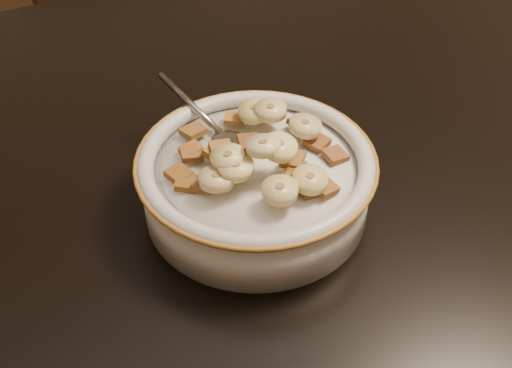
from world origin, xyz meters
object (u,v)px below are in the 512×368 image
table (382,123)px  chair (158,66)px  cereal_bowl (256,187)px  spoon (233,145)px

table → chair: bearing=95.6°
table → chair: 0.73m
chair → cereal_bowl: (-0.16, -0.75, 0.32)m
chair → cereal_bowl: bearing=-110.3°
chair → spoon: bearing=-111.4°
table → spoon: spoon is taller
cereal_bowl → chair: bearing=78.0°
table → chair: (-0.05, 0.68, -0.28)m
table → cereal_bowl: 0.23m
spoon → chair: bearing=-114.8°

